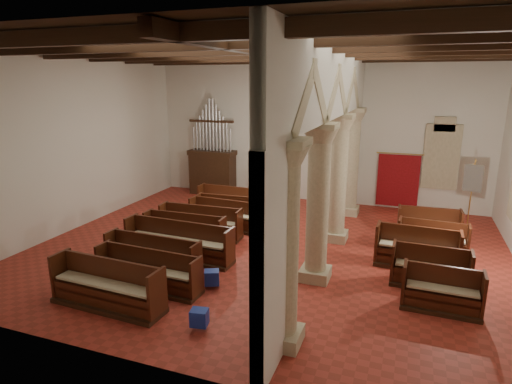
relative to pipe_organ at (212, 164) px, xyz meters
The scene contains 31 objects.
floor 7.24m from the pipe_organ, 50.71° to the right, with size 14.00×14.00×0.00m, color maroon.
ceiling 8.48m from the pipe_organ, 50.71° to the right, with size 14.00×14.00×0.00m, color #322110.
wall_back 4.81m from the pipe_organ, ahead, with size 14.00×0.02×6.00m, color silver.
wall_front 12.46m from the pipe_organ, 68.63° to the right, with size 14.00×0.02×6.00m, color silver.
wall_left 6.26m from the pipe_organ, 114.44° to the right, with size 0.02×12.00×6.00m, color silver.
ceiling_beams 8.38m from the pipe_organ, 50.71° to the right, with size 13.80×11.80×0.30m, color #321C10, non-canonical shape.
arcade 8.65m from the pipe_organ, 41.12° to the right, with size 0.90×11.90×6.00m.
window_back 9.55m from the pipe_organ, ahead, with size 1.00×0.03×2.20m, color #367A5C.
pipe_organ is the anchor object (origin of this frame).
lectern 3.13m from the pipe_organ, ahead, with size 0.70×0.74×1.41m.
dossal_curtain 8.01m from the pipe_organ, ahead, with size 1.80×0.07×2.17m.
processional_banner 10.56m from the pipe_organ, ahead, with size 0.57×0.73×2.55m.
hymnal_box_a 11.16m from the pipe_organ, 65.87° to the right, with size 0.35×0.29×0.35m, color navy.
hymnal_box_b 9.33m from the pipe_organ, 64.60° to the right, with size 0.36×0.30×0.36m, color navy.
hymnal_box_c 7.27m from the pipe_organ, 48.34° to the right, with size 0.27×0.22×0.27m, color navy.
tube_heater_a 10.15m from the pipe_organ, 76.55° to the right, with size 0.09×0.09×0.87m, color silver.
tube_heater_b 8.56m from the pipe_organ, 78.60° to the right, with size 0.11×0.11×1.13m, color silver.
nave_pew_0 10.31m from the pipe_organ, 77.91° to the right, with size 2.83×0.87×1.12m.
nave_pew_1 9.33m from the pipe_organ, 74.39° to the right, with size 2.85×0.77×0.99m.
nave_pew_2 8.39m from the pipe_organ, 75.69° to the right, with size 2.80×0.76×0.99m.
nave_pew_3 7.46m from the pipe_organ, 72.15° to the right, with size 3.36×0.83×1.10m.
nave_pew_4 6.37m from the pipe_organ, 72.58° to the right, with size 2.68×0.73×0.99m.
nave_pew_5 5.66m from the pipe_organ, 68.63° to the right, with size 2.82×0.80×1.03m.
nave_pew_6 4.98m from the pipe_organ, 59.23° to the right, with size 2.70×0.84×1.01m.
nave_pew_7 4.43m from the pipe_organ, 56.06° to the right, with size 2.57×0.79×0.99m.
nave_pew_8 3.36m from the pipe_organ, 49.08° to the right, with size 3.01×0.76×1.02m.
aisle_pew_0 12.03m from the pipe_organ, 39.12° to the right, with size 1.73×0.72×1.01m.
aisle_pew_1 11.19m from the pipe_organ, 35.32° to the right, with size 1.90×0.75×1.05m.
aisle_pew_2 10.31m from the pipe_organ, 31.29° to the right, with size 2.24×0.85×1.14m.
aisle_pew_3 10.18m from the pipe_organ, 24.62° to the right, with size 2.01×0.78×1.02m.
aisle_pew_4 9.65m from the pipe_organ, 17.89° to the right, with size 1.97×0.82×1.06m.
Camera 1 is at (3.86, -11.68, 5.05)m, focal length 30.00 mm.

